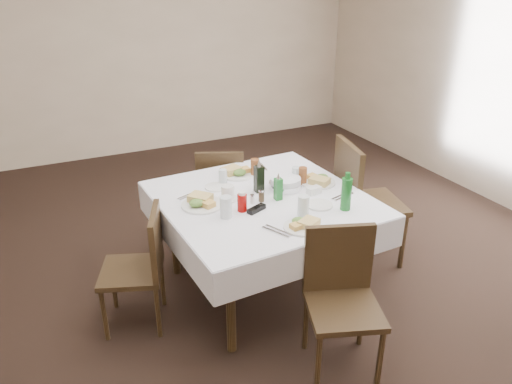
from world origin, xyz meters
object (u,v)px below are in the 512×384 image
coffee_mug (228,193)px  water_n (223,177)px  green_bottle (346,193)px  water_e (296,175)px  chair_east (360,195)px  bread_basket (286,183)px  ketchup_bottle (242,202)px  chair_west (143,262)px  chair_south (341,290)px  dining_table (262,207)px  chair_north (221,188)px  water_w (226,207)px  water_s (303,206)px  oil_cruet_dark (259,178)px  oil_cruet_green (278,188)px

coffee_mug → water_n: bearing=75.4°
green_bottle → water_e: bearing=98.6°
chair_east → bread_basket: chair_east is taller
ketchup_bottle → chair_west: bearing=170.3°
chair_east → chair_south: bearing=-130.9°
coffee_mug → ketchup_bottle: bearing=-84.8°
dining_table → water_e: bearing=20.2°
water_n → coffee_mug: 0.28m
water_e → ketchup_bottle: size_ratio=0.88×
chair_north → ketchup_bottle: bearing=-103.0°
chair_west → water_n: water_n is taller
water_e → water_w: bearing=-156.9°
water_s → chair_east: bearing=27.6°
chair_south → oil_cruet_dark: 1.03m
oil_cruet_dark → chair_south: bearing=-85.1°
chair_west → bread_basket: (1.10, 0.09, 0.32)m
water_e → oil_cruet_dark: bearing=-175.6°
dining_table → coffee_mug: coffee_mug is taller
water_e → green_bottle: 0.54m
chair_north → chair_west: 1.25m
green_bottle → coffee_mug: bearing=143.9°
chair_north → coffee_mug: size_ratio=5.84×
chair_north → water_n: water_n is taller
chair_south → oil_cruet_green: oil_cruet_green is taller
water_s → oil_cruet_dark: (-0.10, 0.46, 0.04)m
bread_basket → coffee_mug: 0.45m
water_s → water_n: bearing=112.0°
dining_table → coffee_mug: size_ratio=10.09×
dining_table → oil_cruet_green: oil_cruet_green is taller
oil_cruet_green → green_bottle: 0.47m
oil_cruet_green → green_bottle: size_ratio=0.76×
water_s → coffee_mug: 0.56m
chair_north → water_e: size_ratio=6.86×
bread_basket → ketchup_bottle: size_ratio=1.76×
chair_west → water_w: size_ratio=5.83×
water_e → green_bottle: size_ratio=0.47×
bread_basket → ketchup_bottle: bearing=-155.2°
oil_cruet_dark → oil_cruet_green: 0.19m
chair_north → chair_south: (0.09, -1.72, 0.02)m
bread_basket → water_e: bearing=24.1°
water_s → bread_basket: bearing=76.8°
chair_east → water_n: (-1.04, 0.30, 0.23)m
chair_west → water_n: 0.87m
dining_table → bread_basket: bearing=18.0°
dining_table → water_w: 0.41m
chair_east → coffee_mug: 1.14m
coffee_mug → water_w: bearing=-114.8°
water_n → coffee_mug: bearing=-104.6°
water_w → water_s: bearing=-22.5°
water_n → coffee_mug: water_n is taller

